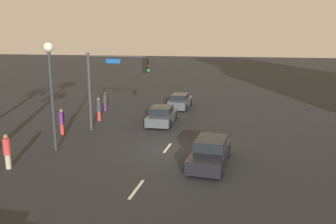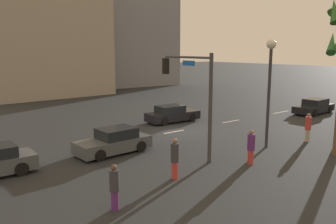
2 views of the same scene
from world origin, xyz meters
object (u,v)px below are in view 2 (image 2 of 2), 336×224
(car_2, at_px, (172,114))
(traffic_signal, at_px, (192,86))
(streetlamp, at_px, (270,73))
(building_0, at_px, (116,30))
(building_3, at_px, (34,34))
(car_1, at_px, (114,142))
(pedestrian_3, at_px, (175,158))
(pedestrian_1, at_px, (308,127))
(pedestrian_2, at_px, (114,186))
(car_3, at_px, (314,107))
(building_2, at_px, (96,0))
(pedestrian_0, at_px, (251,146))

(car_2, xyz_separation_m, traffic_signal, (4.68, 7.64, 3.23))
(streetlamp, xyz_separation_m, building_0, (-12.23, -39.92, 4.65))
(building_0, distance_m, building_3, 15.99)
(car_1, height_order, car_2, car_1)
(pedestrian_3, bearing_deg, traffic_signal, -142.50)
(pedestrian_1, height_order, building_0, building_0)
(pedestrian_2, relative_size, pedestrian_3, 0.92)
(streetlamp, relative_size, building_0, 0.35)
(car_3, relative_size, building_3, 0.30)
(building_3, bearing_deg, traffic_signal, 84.46)
(car_3, bearing_deg, pedestrian_3, 13.51)
(car_3, xyz_separation_m, building_2, (2.53, -39.00, 13.61))
(pedestrian_3, relative_size, building_0, 0.10)
(pedestrian_0, distance_m, pedestrian_1, 6.52)
(car_2, relative_size, building_3, 0.29)
(car_2, bearing_deg, building_3, -83.41)
(building_0, bearing_deg, streetlamp, 76.81)
(traffic_signal, xyz_separation_m, building_3, (-1.74, -33.10, 4.05))
(car_1, relative_size, pedestrian_0, 2.42)
(car_2, distance_m, pedestrian_0, 11.31)
(car_2, distance_m, traffic_signal, 9.52)
(building_0, bearing_deg, pedestrian_0, 73.29)
(building_2, xyz_separation_m, building_3, (13.28, 8.51, -6.32))
(pedestrian_1, bearing_deg, pedestrian_3, -0.75)
(pedestrian_0, xyz_separation_m, building_0, (-15.52, -41.39, 8.17))
(streetlamp, height_order, pedestrian_1, streetlamp)
(car_2, xyz_separation_m, pedestrian_2, (11.42, 11.06, 0.28))
(car_3, distance_m, building_3, 35.12)
(car_2, xyz_separation_m, building_3, (2.94, -25.46, 7.28))
(streetlamp, distance_m, building_3, 35.07)
(building_3, bearing_deg, car_3, 114.87)
(traffic_signal, distance_m, pedestrian_2, 8.11)
(car_3, bearing_deg, pedestrian_0, 19.52)
(pedestrian_1, xyz_separation_m, building_2, (-7.23, -44.09, 13.26))
(pedestrian_0, distance_m, building_2, 48.66)
(building_2, bearing_deg, building_0, 113.40)
(traffic_signal, height_order, pedestrian_0, traffic_signal)
(pedestrian_2, xyz_separation_m, pedestrian_3, (-3.69, -1.08, 0.09))
(car_1, relative_size, building_3, 0.28)
(car_3, bearing_deg, streetlamp, 18.33)
(pedestrian_2, height_order, building_0, building_0)
(pedestrian_3, bearing_deg, building_3, -97.70)
(pedestrian_0, height_order, building_2, building_2)
(car_1, xyz_separation_m, pedestrian_0, (-4.59, 6.09, 0.30))
(building_0, distance_m, building_2, 6.38)
(building_2, height_order, building_3, building_2)
(pedestrian_2, bearing_deg, building_3, -103.07)
(car_2, bearing_deg, traffic_signal, 58.50)
(pedestrian_0, relative_size, pedestrian_3, 0.95)
(streetlamp, bearing_deg, car_2, -90.51)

